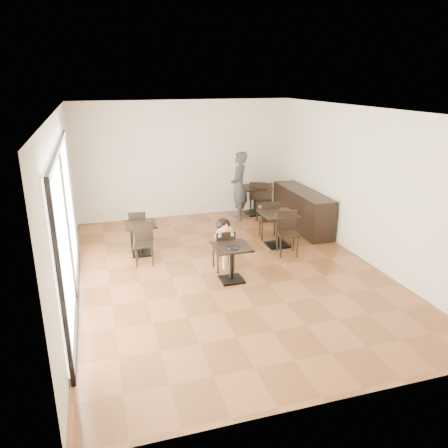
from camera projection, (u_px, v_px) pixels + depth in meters
name	position (u px, v px, depth m)	size (l,w,h in m)	color
floor	(228.00, 271.00, 8.93)	(6.00, 8.00, 0.01)	brown
ceiling	(228.00, 110.00, 7.91)	(6.00, 8.00, 0.01)	white
wall_back	(185.00, 160.00, 12.05)	(6.00, 0.01, 3.20)	white
wall_front	(336.00, 284.00, 4.79)	(6.00, 0.01, 3.20)	white
wall_left	(64.00, 208.00, 7.60)	(0.01, 8.00, 3.20)	white
wall_right	(363.00, 185.00, 9.24)	(0.01, 8.00, 3.20)	white
storefront_window	(66.00, 228.00, 7.22)	(0.04, 4.50, 2.60)	white
child_table	(232.00, 263.00, 8.39)	(0.68, 0.68, 0.72)	black
child_chair	(223.00, 250.00, 8.87)	(0.39, 0.39, 0.87)	black
child	(223.00, 244.00, 8.83)	(0.39, 0.55, 1.09)	gray
plate	(233.00, 247.00, 8.18)	(0.24, 0.24, 0.01)	black
pizza_slice	(226.00, 229.00, 8.53)	(0.25, 0.19, 0.06)	#F2BB7C
adult_patron	(239.00, 186.00, 11.92)	(0.68, 0.45, 1.88)	#3B3B41
cafe_table_mid	(278.00, 229.00, 10.14)	(0.76, 0.76, 0.80)	black
cafe_table_left	(141.00, 239.00, 9.67)	(0.68, 0.68, 0.72)	black
cafe_table_back	(255.00, 200.00, 12.50)	(0.78, 0.78, 0.82)	black
chair_mid_a	(269.00, 219.00, 10.61)	(0.43, 0.43, 0.97)	black
chair_mid_b	(288.00, 234.00, 9.61)	(0.43, 0.43, 0.97)	black
chair_left_a	(138.00, 228.00, 10.14)	(0.39, 0.39, 0.86)	black
chair_left_b	(144.00, 244.00, 9.15)	(0.39, 0.39, 0.86)	black
chair_back_a	(257.00, 197.00, 12.49)	(0.44, 0.44, 0.99)	black
chair_back_b	(264.00, 202.00, 12.01)	(0.44, 0.44, 0.99)	black
service_counter	(302.00, 210.00, 11.31)	(0.60, 2.40, 1.00)	black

